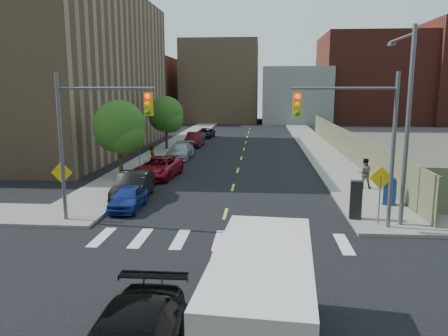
% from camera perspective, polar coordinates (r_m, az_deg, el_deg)
% --- Properties ---
extents(ground, '(160.00, 160.00, 0.00)m').
position_cam_1_polar(ground, '(14.89, -2.38, -14.64)').
color(ground, black).
rests_on(ground, ground).
extents(sidewalk_nw, '(3.50, 73.00, 0.15)m').
position_cam_1_polar(sidewalk_nw, '(56.05, -4.97, 3.94)').
color(sidewalk_nw, gray).
rests_on(sidewalk_nw, ground).
extents(sidewalk_ne, '(3.50, 73.00, 0.15)m').
position_cam_1_polar(sidewalk_ne, '(55.57, 11.02, 3.74)').
color(sidewalk_ne, gray).
rests_on(sidewalk_ne, ground).
extents(fence_north, '(0.12, 44.00, 2.50)m').
position_cam_1_polar(fence_north, '(42.43, 15.49, 3.15)').
color(fence_north, '#5E6949').
rests_on(fence_north, ground).
extents(building_nw, '(22.00, 30.00, 16.00)m').
position_cam_1_polar(building_nw, '(49.48, -24.36, 11.43)').
color(building_nw, '#8C6B4C').
rests_on(building_nw, ground).
extents(bg_bldg_west, '(14.00, 18.00, 12.00)m').
position_cam_1_polar(bg_bldg_west, '(86.70, -11.25, 9.96)').
color(bg_bldg_west, '#592319').
rests_on(bg_bldg_west, ground).
extents(bg_bldg_midwest, '(14.00, 16.00, 15.00)m').
position_cam_1_polar(bg_bldg_midwest, '(85.75, -0.37, 11.16)').
color(bg_bldg_midwest, '#8C6B4C').
rests_on(bg_bldg_midwest, ground).
extents(bg_bldg_center, '(12.00, 16.00, 10.00)m').
position_cam_1_polar(bg_bldg_center, '(83.63, 9.23, 9.33)').
color(bg_bldg_center, gray).
rests_on(bg_bldg_center, ground).
extents(bg_bldg_east, '(18.00, 18.00, 16.00)m').
position_cam_1_polar(bg_bldg_east, '(87.78, 18.51, 10.94)').
color(bg_bldg_east, '#592319').
rests_on(bg_bldg_east, ground).
extents(signal_nw, '(4.59, 0.30, 7.00)m').
position_cam_1_polar(signal_nw, '(20.94, -16.89, 5.08)').
color(signal_nw, '#59595E').
rests_on(signal_nw, ground).
extents(signal_ne, '(4.59, 0.30, 7.00)m').
position_cam_1_polar(signal_ne, '(19.93, 17.19, 4.82)').
color(signal_ne, '#59595E').
rests_on(signal_ne, ground).
extents(streetlight_ne, '(0.25, 3.70, 9.00)m').
position_cam_1_polar(streetlight_ne, '(21.32, 22.64, 6.68)').
color(streetlight_ne, '#59595E').
rests_on(streetlight_ne, ground).
extents(warn_sign_nw, '(1.06, 0.06, 2.83)m').
position_cam_1_polar(warn_sign_nw, '(22.47, -20.39, -1.33)').
color(warn_sign_nw, '#59595E').
rests_on(warn_sign_nw, ground).
extents(warn_sign_ne, '(1.06, 0.06, 2.83)m').
position_cam_1_polar(warn_sign_ne, '(21.07, 19.77, -2.03)').
color(warn_sign_ne, '#59595E').
rests_on(warn_sign_ne, ground).
extents(warn_sign_midwest, '(1.06, 0.06, 2.83)m').
position_cam_1_polar(warn_sign_midwest, '(34.99, -11.05, 3.11)').
color(warn_sign_midwest, '#59595E').
rests_on(warn_sign_midwest, ground).
extents(tree_west_near, '(3.66, 3.64, 5.52)m').
position_cam_1_polar(tree_west_near, '(31.13, -13.48, 4.88)').
color(tree_west_near, '#332114').
rests_on(tree_west_near, ground).
extents(tree_west_far, '(3.66, 3.64, 5.52)m').
position_cam_1_polar(tree_west_far, '(45.57, -7.58, 6.72)').
color(tree_west_far, '#332114').
rests_on(tree_west_far, ground).
extents(parked_car_blue, '(1.56, 3.72, 1.26)m').
position_cam_1_polar(parked_car_blue, '(23.60, -12.39, -3.78)').
color(parked_car_blue, navy).
rests_on(parked_car_blue, ground).
extents(parked_car_black, '(1.93, 4.88, 1.58)m').
position_cam_1_polar(parked_car_black, '(25.58, -11.73, -2.29)').
color(parked_car_black, black).
rests_on(parked_car_black, ground).
extents(parked_car_red, '(2.93, 5.57, 1.50)m').
position_cam_1_polar(parked_car_red, '(31.42, -8.57, 0.07)').
color(parked_car_red, maroon).
rests_on(parked_car_red, ground).
extents(parked_car_silver, '(2.16, 4.97, 1.42)m').
position_cam_1_polar(parked_car_silver, '(39.85, -5.69, 2.25)').
color(parked_car_silver, '#9A9DA1').
rests_on(parked_car_silver, ground).
extents(parked_car_white, '(1.53, 3.66, 1.24)m').
position_cam_1_polar(parked_car_white, '(41.12, -5.37, 2.38)').
color(parked_car_white, silver).
rests_on(parked_car_white, ground).
extents(parked_car_maroon, '(1.73, 4.72, 1.55)m').
position_cam_1_polar(parked_car_maroon, '(48.29, -3.84, 3.76)').
color(parked_car_maroon, '#3F0C10').
rests_on(parked_car_maroon, ground).
extents(parked_car_grey, '(2.47, 4.65, 1.25)m').
position_cam_1_polar(parked_car_grey, '(56.63, -2.56, 4.60)').
color(parked_car_grey, black).
rests_on(parked_car_grey, ground).
extents(cargo_van, '(2.75, 5.91, 2.64)m').
position_cam_1_polar(cargo_van, '(10.78, 5.04, -16.75)').
color(cargo_van, silver).
rests_on(cargo_van, ground).
extents(mailbox, '(0.76, 0.68, 1.53)m').
position_cam_1_polar(mailbox, '(24.95, 20.85, -2.84)').
color(mailbox, navy).
rests_on(mailbox, sidewalk_ne).
extents(payphone, '(0.61, 0.52, 1.85)m').
position_cam_1_polar(payphone, '(21.73, 16.85, -3.99)').
color(payphone, black).
rests_on(payphone, sidewalk_ne).
extents(pedestrian_west, '(0.55, 0.75, 1.90)m').
position_cam_1_polar(pedestrian_west, '(33.13, -9.28, 1.20)').
color(pedestrian_west, gray).
rests_on(pedestrian_west, sidewalk_nw).
extents(pedestrian_east, '(1.00, 0.83, 1.87)m').
position_cam_1_polar(pedestrian_east, '(28.58, 17.87, -0.65)').
color(pedestrian_east, gray).
rests_on(pedestrian_east, sidewalk_ne).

